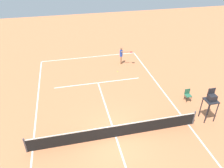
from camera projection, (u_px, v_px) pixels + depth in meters
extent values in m
plane|color=#D37A4C|center=(116.00, 137.00, 13.74)|extent=(60.00, 60.00, 0.00)
cube|color=white|center=(90.00, 57.00, 23.61)|extent=(10.07, 0.10, 0.01)
cube|color=white|center=(188.00, 124.00, 14.69)|extent=(0.10, 23.98, 0.01)
cube|color=white|center=(33.00, 151.00, 12.79)|extent=(0.10, 23.98, 0.01)
cube|color=white|center=(98.00, 83.00, 19.17)|extent=(7.55, 0.10, 0.01)
cube|color=white|center=(116.00, 137.00, 13.74)|extent=(0.10, 13.19, 0.01)
cylinder|color=#4C4C51|center=(194.00, 118.00, 14.46)|extent=(0.10, 0.10, 1.07)
cylinder|color=#4C4C51|center=(25.00, 146.00, 12.45)|extent=(0.10, 0.10, 1.07)
cube|color=black|center=(116.00, 132.00, 13.50)|extent=(10.67, 0.03, 0.91)
cube|color=white|center=(116.00, 126.00, 13.24)|extent=(10.67, 0.04, 0.06)
cylinder|color=#9E704C|center=(121.00, 60.00, 22.17)|extent=(0.12, 0.12, 0.83)
cylinder|color=#9E704C|center=(121.00, 60.00, 22.00)|extent=(0.12, 0.12, 0.83)
cylinder|color=#2647B7|center=(121.00, 53.00, 21.69)|extent=(0.28, 0.28, 0.65)
sphere|color=#9E704C|center=(121.00, 48.00, 21.41)|extent=(0.23, 0.23, 0.23)
cylinder|color=#9E704C|center=(121.00, 52.00, 21.82)|extent=(0.09, 0.09, 0.58)
cylinder|color=#9E704C|center=(124.00, 52.00, 21.37)|extent=(0.57, 0.28, 0.09)
cylinder|color=black|center=(128.00, 52.00, 21.33)|extent=(0.26, 0.12, 0.04)
ellipsoid|color=red|center=(131.00, 52.00, 21.30)|extent=(0.40, 0.37, 0.04)
sphere|color=#CCE033|center=(118.00, 71.00, 20.84)|extent=(0.07, 0.07, 0.07)
cylinder|color=#232328|center=(216.00, 113.00, 14.54)|extent=(0.07, 0.07, 1.55)
cylinder|color=#232328|center=(207.00, 114.00, 14.41)|extent=(0.07, 0.07, 1.55)
cylinder|color=#232328|center=(210.00, 106.00, 15.12)|extent=(0.07, 0.07, 1.55)
cylinder|color=#232328|center=(201.00, 108.00, 14.99)|extent=(0.07, 0.07, 1.55)
cube|color=#232328|center=(211.00, 100.00, 14.34)|extent=(0.80, 0.80, 0.06)
cube|color=#232328|center=(212.00, 98.00, 14.21)|extent=(0.50, 0.44, 0.40)
cube|color=#232328|center=(211.00, 92.00, 14.19)|extent=(0.50, 0.06, 0.50)
cylinder|color=#262626|center=(191.00, 99.00, 16.73)|extent=(0.04, 0.04, 0.45)
cylinder|color=#262626|center=(187.00, 100.00, 16.67)|extent=(0.04, 0.04, 0.45)
cylinder|color=#262626|center=(188.00, 97.00, 17.02)|extent=(0.04, 0.04, 0.45)
cylinder|color=#262626|center=(184.00, 97.00, 16.96)|extent=(0.04, 0.04, 0.45)
cube|color=#2D6B4C|center=(188.00, 96.00, 16.71)|extent=(0.44, 0.44, 0.06)
cube|color=#2D6B4C|center=(187.00, 91.00, 16.76)|extent=(0.44, 0.04, 0.44)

